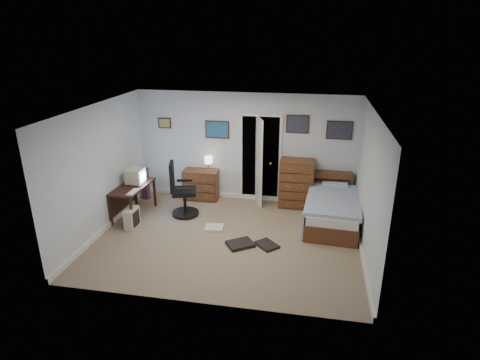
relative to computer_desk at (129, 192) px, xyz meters
name	(u,v)px	position (x,y,z in m)	size (l,w,h in m)	color
floor	(228,238)	(2.28, -0.65, -0.53)	(5.00, 4.00, 0.02)	gray
computer_desk	(129,192)	(0.00, 0.00, 0.00)	(0.59, 1.20, 0.68)	#331811
crt_monitor	(135,176)	(0.10, 0.15, 0.32)	(0.37, 0.34, 0.33)	beige
keyboard	(133,192)	(0.26, -0.35, 0.17)	(0.14, 0.36, 0.02)	beige
pc_tower	(132,218)	(0.28, -0.55, -0.32)	(0.20, 0.39, 0.41)	beige
office_chair	(181,195)	(1.09, 0.19, -0.06)	(0.71, 0.71, 1.19)	black
media_stack	(145,184)	(-0.04, 0.91, -0.14)	(0.15, 0.15, 0.76)	maroon
low_dresser	(201,185)	(1.26, 1.13, -0.16)	(0.80, 0.40, 0.71)	brown
table_lamp	(209,160)	(1.46, 1.13, 0.45)	(0.18, 0.18, 0.35)	gold
doorway	(262,155)	(2.63, 1.62, 0.48)	(0.96, 1.12, 2.05)	black
tall_dresser	(297,183)	(3.49, 1.10, 0.03)	(0.75, 0.44, 1.10)	brown
headboard_bookcase	(330,189)	(4.23, 1.21, -0.08)	(0.92, 0.24, 0.83)	brown
bed	(332,209)	(4.27, 0.39, -0.21)	(1.18, 2.04, 0.65)	brown
wall_posters	(271,128)	(2.85, 1.33, 1.23)	(4.38, 0.04, 0.60)	#331E11
floor_clutter	(239,240)	(2.52, -0.72, -0.49)	(1.58, 1.02, 0.06)	black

